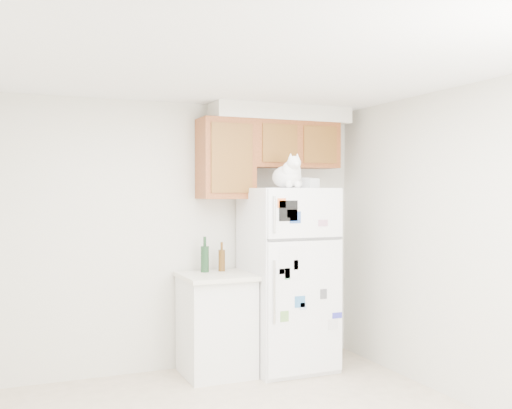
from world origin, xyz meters
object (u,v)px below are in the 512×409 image
refrigerator (288,278)px  bottle_amber (222,257)px  bottle_green (205,254)px  storage_box_front (310,183)px  base_counter (216,324)px  cat (289,175)px  storage_box_back (299,183)px

refrigerator → bottle_amber: refrigerator is taller
refrigerator → bottle_green: 0.82m
storage_box_front → base_counter: bearing=143.1°
base_counter → bottle_green: size_ratio=2.79×
cat → storage_box_front: (0.27, 0.10, -0.07)m
storage_box_front → bottle_green: storage_box_front is taller
cat → bottle_green: (-0.66, 0.43, -0.73)m
bottle_amber → bottle_green: bearing=-178.7°
storage_box_back → bottle_green: 1.12m
refrigerator → cat: bearing=-114.7°
storage_box_back → storage_box_front: 0.15m
base_counter → cat: cat is taller
storage_box_front → refrigerator: bearing=123.0°
refrigerator → cat: 0.99m
storage_box_back → bottle_amber: size_ratio=0.66×
bottle_green → storage_box_back: bearing=-12.0°
bottle_green → base_counter: bearing=-67.4°
base_counter → storage_box_back: bearing=-3.0°
storage_box_front → bottle_amber: size_ratio=0.55×
bottle_amber → storage_box_front: bearing=-23.7°
storage_box_back → bottle_amber: storage_box_back is taller
bottle_green → storage_box_front: bearing=-19.6°
bottle_green → bottle_amber: 0.17m
bottle_green → cat: bearing=-33.0°
storage_box_back → bottle_green: bearing=-167.9°
cat → storage_box_front: bearing=19.5°
base_counter → storage_box_front: storage_box_front is taller
refrigerator → bottle_amber: 0.66m
refrigerator → bottle_green: bearing=163.7°
refrigerator → cat: cat is taller
cat → bottle_amber: bearing=138.6°
refrigerator → base_counter: refrigerator is taller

